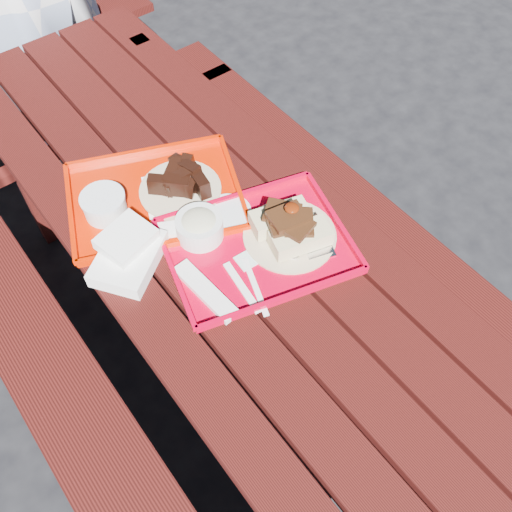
% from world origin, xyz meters
% --- Properties ---
extents(ground, '(60.00, 60.00, 0.00)m').
position_xyz_m(ground, '(0.00, 0.00, 0.00)').
color(ground, black).
rests_on(ground, ground).
extents(picnic_table_near, '(1.41, 2.40, 0.75)m').
position_xyz_m(picnic_table_near, '(-0.00, 0.00, 0.56)').
color(picnic_table_near, '#3D0E0B').
rests_on(picnic_table_near, ground).
extents(near_tray, '(0.58, 0.50, 0.16)m').
position_xyz_m(near_tray, '(0.05, -0.07, 0.79)').
color(near_tray, '#B9001F').
rests_on(near_tray, picnic_table_near).
extents(far_tray, '(0.60, 0.54, 0.08)m').
position_xyz_m(far_tray, '(-0.09, 0.23, 0.78)').
color(far_tray, red).
rests_on(far_tray, picnic_table_near).
extents(white_cloth, '(0.25, 0.24, 0.08)m').
position_xyz_m(white_cloth, '(-0.25, 0.09, 0.79)').
color(white_cloth, white).
rests_on(white_cloth, picnic_table_near).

